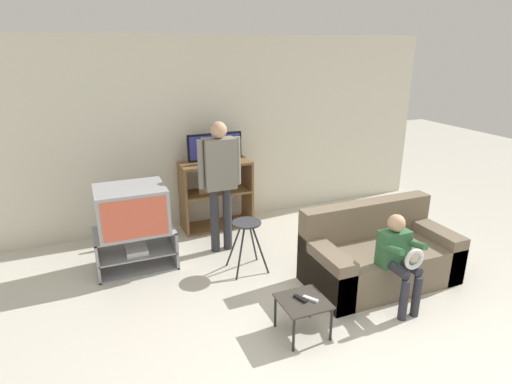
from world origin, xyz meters
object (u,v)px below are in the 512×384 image
Objects in this scene: folding_stool at (247,231)px; person_standing_adult at (220,175)px; media_shelf at (216,194)px; person_seated_child at (399,255)px; remote_control_black at (300,299)px; remote_control_white at (310,299)px; couch at (378,256)px; television_main at (132,209)px; snack_table at (303,304)px; tv_stand at (136,248)px; television_flat at (215,149)px.

person_standing_adult is at bearing 100.45° from folding_stool.
media_shelf is 1.03× the size of person_seated_child.
remote_control_black is (0.02, -1.24, -0.13)m from folding_stool.
media_shelf is at bearing 57.40° from remote_control_white.
folding_stool is (-0.05, -1.32, -0.00)m from media_shelf.
person_seated_child is at bearing -67.78° from media_shelf.
couch is at bearing -30.79° from folding_stool.
remote_control_black is at bearing -89.00° from folding_stool.
television_main is 1.83× the size of snack_table.
remote_control_black is at bearing -56.76° from tv_stand.
television_main is 1.32m from folding_stool.
person_seated_child is (1.04, -2.53, -0.58)m from television_flat.
television_flat reaches higher than remote_control_white.
media_shelf is at bearing 120.15° from couch.
media_shelf is 0.89m from person_standing_adult.
remote_control_white is (0.10, -1.28, -0.13)m from folding_stool.
television_flat is (1.22, 0.73, 0.91)m from tv_stand.
remote_control_black is (-0.03, -2.54, -0.79)m from television_flat.
remote_control_white is at bearing -85.41° from folding_stool.
snack_table is 0.25× the size of person_standing_adult.
television_main is (-0.00, -0.01, 0.50)m from tv_stand.
tv_stand is 0.55× the size of couch.
television_main is at bearing 105.64° from remote_control_black.
tv_stand is 2.76m from couch.
remote_control_white is (1.27, -1.85, 0.12)m from tv_stand.
snack_table is at bearing 131.21° from remote_control_white.
television_main is 0.78× the size of media_shelf.
person_seated_child is (-0.16, -0.48, 0.28)m from couch.
tv_stand is 0.55× the size of person_standing_adult.
person_standing_adult reaches higher than television_flat.
couch is at bearing -59.85° from media_shelf.
folding_stool is 0.37× the size of couch.
television_flat is 0.79× the size of person_seated_child.
remote_control_black is 0.09m from remote_control_white.
remote_control_black is at bearing -90.66° from television_flat.
couch reaches higher than snack_table.
folding_stool is 0.64× the size of person_seated_child.
snack_table is 0.06m from remote_control_black.
tv_stand reaches higher than remote_control_black.
media_shelf reaches higher than couch.
folding_stool reaches higher than remote_control_white.
television_main is 1.09m from person_standing_adult.
couch is 2.04m from person_standing_adult.
person_seated_child is (2.26, -1.78, -0.16)m from television_main.
person_standing_adult is 1.73× the size of person_seated_child.
person_standing_adult is 2.23m from person_seated_child.
folding_stool is at bearing -92.31° from media_shelf.
person_standing_adult reaches higher than remote_control_black.
snack_table is 1.09m from person_seated_child.
person_standing_adult reaches higher than remote_control_white.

